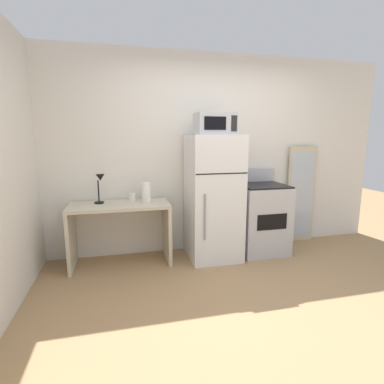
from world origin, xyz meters
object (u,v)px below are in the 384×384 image
object	(u,v)px
paper_towel_roll	(146,192)
microwave	(215,124)
desk_lamp	(100,184)
leaning_mirror	(301,195)
coffee_mug	(133,197)
oven_range	(261,218)
refrigerator	(213,198)
desk	(120,222)

from	to	relation	value
paper_towel_roll	microwave	size ratio (longest dim) A/B	0.52
desk_lamp	leaning_mirror	size ratio (longest dim) A/B	0.25
coffee_mug	oven_range	bearing A→B (deg)	-5.63
coffee_mug	microwave	bearing A→B (deg)	-11.75
oven_range	leaning_mirror	xyz separation A→B (m)	(0.76, 0.26, 0.23)
refrigerator	desk_lamp	bearing A→B (deg)	174.98
oven_range	leaning_mirror	bearing A→B (deg)	18.60
leaning_mirror	coffee_mug	bearing A→B (deg)	-177.87
microwave	oven_range	size ratio (longest dim) A/B	0.42
refrigerator	oven_range	world-z (taller)	refrigerator
microwave	oven_range	distance (m)	1.40
microwave	desk	bearing A→B (deg)	176.15
microwave	refrigerator	bearing A→B (deg)	90.32
paper_towel_roll	oven_range	distance (m)	1.56
refrigerator	desk	bearing A→B (deg)	177.20
microwave	leaning_mirror	bearing A→B (deg)	11.67
coffee_mug	oven_range	xyz separation A→B (m)	(1.67, -0.16, -0.33)
desk	paper_towel_roll	size ratio (longest dim) A/B	4.91
desk	leaning_mirror	distance (m)	2.61
desk	paper_towel_roll	world-z (taller)	paper_towel_roll
refrigerator	microwave	bearing A→B (deg)	-89.68
desk_lamp	microwave	world-z (taller)	microwave
desk_lamp	oven_range	distance (m)	2.12
desk	microwave	distance (m)	1.64
refrigerator	oven_range	xyz separation A→B (m)	(0.68, 0.02, -0.31)
desk_lamp	refrigerator	bearing A→B (deg)	-5.02
desk	desk_lamp	distance (m)	0.52
paper_towel_roll	leaning_mirror	distance (m)	2.28
refrigerator	microwave	size ratio (longest dim) A/B	3.39
desk	paper_towel_roll	xyz separation A→B (m)	(0.33, 0.05, 0.35)
paper_towel_roll	refrigerator	size ratio (longest dim) A/B	0.15
refrigerator	microwave	world-z (taller)	microwave
desk	leaning_mirror	size ratio (longest dim) A/B	0.84
coffee_mug	microwave	size ratio (longest dim) A/B	0.21
desk	coffee_mug	world-z (taller)	coffee_mug
desk_lamp	coffee_mug	world-z (taller)	desk_lamp
desk	oven_range	bearing A→B (deg)	-1.12
coffee_mug	leaning_mirror	bearing A→B (deg)	2.13
microwave	leaning_mirror	xyz separation A→B (m)	(1.44, 0.30, -0.99)
desk	microwave	world-z (taller)	microwave
desk	refrigerator	size ratio (longest dim) A/B	0.76
coffee_mug	paper_towel_roll	xyz separation A→B (m)	(0.17, -0.08, 0.07)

